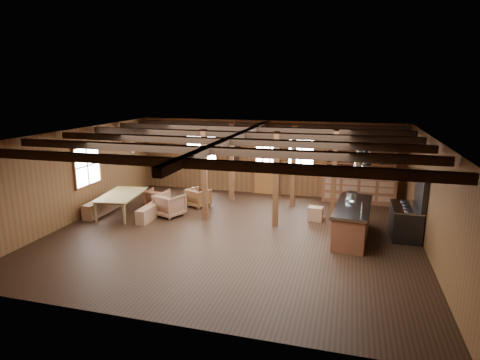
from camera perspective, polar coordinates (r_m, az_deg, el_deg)
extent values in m
cube|color=black|center=(11.36, -0.94, -7.72)|extent=(10.00, 9.00, 0.02)
cube|color=black|center=(10.67, -1.00, 6.55)|extent=(10.00, 9.00, 0.02)
cube|color=brown|center=(13.21, -22.31, 0.66)|extent=(0.02, 9.00, 2.80)
cube|color=brown|center=(10.71, 25.74, -2.47)|extent=(0.02, 9.00, 2.80)
cube|color=brown|center=(15.22, 3.82, 3.19)|extent=(10.00, 0.02, 2.80)
cube|color=brown|center=(6.94, -11.67, -9.60)|extent=(10.00, 0.02, 2.80)
cube|color=black|center=(7.44, -8.62, 2.42)|extent=(9.80, 0.12, 0.18)
cube|color=black|center=(8.81, -4.68, 4.21)|extent=(9.80, 0.12, 0.18)
cube|color=black|center=(10.22, -1.79, 5.51)|extent=(9.80, 0.12, 0.18)
cube|color=black|center=(11.65, 0.40, 6.48)|extent=(9.80, 0.12, 0.18)
cube|color=black|center=(13.09, 2.11, 7.23)|extent=(9.80, 0.12, 0.18)
cube|color=black|center=(14.35, 3.32, 7.75)|extent=(9.80, 0.12, 0.18)
cube|color=black|center=(10.69, -1.00, 5.86)|extent=(0.18, 8.82, 0.18)
cube|color=#4E3216|center=(12.23, -5.05, 0.66)|extent=(0.15, 0.15, 2.80)
cube|color=#4E3216|center=(14.21, -1.21, 2.49)|extent=(0.15, 0.15, 2.80)
cube|color=#4E3216|center=(11.66, 5.14, 0.03)|extent=(0.15, 0.15, 2.80)
cube|color=#4E3216|center=(13.75, 7.61, 2.01)|extent=(0.15, 0.15, 2.80)
cube|color=#4E3216|center=(12.46, 13.23, 0.60)|extent=(0.15, 0.15, 2.80)
cube|color=brown|center=(15.33, 3.72, 0.03)|extent=(0.90, 0.06, 1.10)
cube|color=#4E3216|center=(15.33, 1.99, 1.96)|extent=(0.06, 0.08, 2.10)
cube|color=#4E3216|center=(15.14, 5.53, 1.76)|extent=(0.06, 0.08, 2.10)
cube|color=#4E3216|center=(15.05, 3.81, 5.85)|extent=(1.02, 0.08, 0.06)
cube|color=white|center=(15.13, 3.78, 3.71)|extent=(0.84, 0.02, 0.90)
cube|color=white|center=(15.86, -5.47, 4.31)|extent=(1.20, 0.02, 1.20)
cube|color=#4E3216|center=(15.86, -5.47, 4.31)|extent=(1.32, 0.06, 1.32)
cube|color=white|center=(14.93, 8.69, 3.65)|extent=(0.90, 0.02, 1.20)
cube|color=#4E3216|center=(14.93, 8.69, 3.65)|extent=(1.02, 0.06, 1.32)
cube|color=white|center=(13.53, -20.94, 1.93)|extent=(0.02, 1.20, 1.20)
cube|color=#4E3216|center=(13.53, -20.94, 1.93)|extent=(0.14, 1.24, 1.32)
cube|color=silver|center=(15.41, -0.95, 4.86)|extent=(0.50, 0.03, 0.40)
cube|color=black|center=(15.40, -0.96, 4.85)|extent=(0.55, 0.02, 0.45)
cube|color=silver|center=(15.61, -3.07, 4.58)|extent=(0.35, 0.03, 0.45)
cube|color=black|center=(15.60, -3.08, 4.57)|extent=(0.40, 0.02, 0.50)
cube|color=silver|center=(15.50, -0.94, 3.03)|extent=(0.40, 0.03, 0.30)
cube|color=black|center=(15.49, -0.95, 3.02)|extent=(0.45, 0.02, 0.35)
cube|color=brown|center=(14.82, 16.49, -1.37)|extent=(2.50, 0.55, 0.90)
cube|color=#8C5D3F|center=(14.69, 16.62, 0.43)|extent=(2.55, 0.60, 0.06)
cube|color=brown|center=(14.67, 16.74, 2.27)|extent=(2.30, 0.35, 0.04)
cube|color=brown|center=(14.61, 16.83, 3.62)|extent=(2.30, 0.35, 0.04)
cube|color=brown|center=(14.56, 16.92, 4.98)|extent=(2.30, 0.35, 0.04)
cube|color=brown|center=(14.62, 12.32, 3.89)|extent=(0.04, 0.35, 1.40)
cube|color=brown|center=(14.69, 21.31, 3.33)|extent=(0.04, 0.35, 1.40)
cylinder|color=#2D2D2F|center=(11.90, -15.07, 5.66)|extent=(0.02, 0.02, 0.45)
cone|color=silver|center=(11.94, -14.97, 4.11)|extent=(0.36, 0.36, 0.22)
cylinder|color=#2D2D2F|center=(13.06, -4.87, 6.71)|extent=(0.02, 0.02, 0.45)
cone|color=silver|center=(13.10, -4.84, 5.30)|extent=(0.36, 0.36, 0.22)
cylinder|color=#2D2D2F|center=(10.59, 17.27, 4.48)|extent=(0.04, 3.00, 0.04)
cylinder|color=#2D2D2F|center=(9.27, 17.56, 2.62)|extent=(0.01, 0.01, 0.21)
cylinder|color=#ACAFB3|center=(9.30, 17.49, 1.57)|extent=(0.20, 0.20, 0.14)
cylinder|color=#2D2D2F|center=(9.65, 17.66, 3.03)|extent=(0.01, 0.01, 0.20)
cylinder|color=#2D2D2F|center=(9.68, 17.59, 2.03)|extent=(0.19, 0.19, 0.14)
cylinder|color=#2D2D2F|center=(10.03, 16.76, 3.29)|extent=(0.01, 0.01, 0.26)
cylinder|color=#ACAFB3|center=(10.07, 16.68, 2.17)|extent=(0.27, 0.27, 0.14)
cylinder|color=#2D2D2F|center=(10.40, 16.72, 3.92)|extent=(0.01, 0.01, 0.16)
cylinder|color=#2D2D2F|center=(10.43, 16.67, 3.11)|extent=(0.22, 0.22, 0.14)
cylinder|color=#2D2D2F|center=(10.79, 17.13, 4.15)|extent=(0.01, 0.01, 0.18)
cylinder|color=#ACAFB3|center=(10.81, 17.07, 3.31)|extent=(0.24, 0.24, 0.14)
cylinder|color=#2D2D2F|center=(11.17, 17.06, 4.50)|extent=(0.01, 0.01, 0.16)
cylinder|color=#2D2D2F|center=(11.19, 17.00, 3.74)|extent=(0.28, 0.28, 0.14)
cylinder|color=#2D2D2F|center=(11.56, 17.48, 4.64)|extent=(0.01, 0.01, 0.21)
cylinder|color=#ACAFB3|center=(11.58, 17.42, 3.80)|extent=(0.25, 0.25, 0.14)
cylinder|color=#2D2D2F|center=(11.93, 16.80, 5.02)|extent=(0.01, 0.01, 0.18)
cylinder|color=#2D2D2F|center=(11.95, 16.75, 4.27)|extent=(0.21, 0.21, 0.14)
cube|color=brown|center=(11.36, 15.65, -5.87)|extent=(1.02, 2.46, 0.86)
cube|color=#ACAFB3|center=(11.22, 15.80, -3.60)|extent=(1.10, 2.57, 0.08)
cylinder|color=#2D2D2F|center=(10.65, 15.80, -4.51)|extent=(0.44, 0.44, 0.06)
cylinder|color=#ACAFB3|center=(10.61, 16.93, -3.80)|extent=(0.03, 0.03, 0.30)
cube|color=#8C5D3F|center=(12.58, 10.67, -4.75)|extent=(0.52, 0.39, 0.43)
cube|color=#2D2D2F|center=(11.96, 22.43, -5.53)|extent=(0.73, 1.37, 0.82)
cube|color=#ACAFB3|center=(11.83, 22.62, -3.55)|extent=(0.75, 1.39, 0.04)
cube|color=#2D2D2F|center=(11.76, 24.37, -1.36)|extent=(0.12, 1.37, 0.92)
cube|color=#ACAFB3|center=(11.64, 24.00, 0.86)|extent=(0.40, 1.47, 0.05)
imported|color=olive|center=(13.40, -16.31, -3.36)|extent=(1.37, 2.10, 0.69)
cube|color=#8C5D3F|center=(13.83, -18.94, -3.49)|extent=(0.33, 1.75, 0.48)
cube|color=#8C5D3F|center=(12.94, -12.39, -4.30)|extent=(0.30, 1.59, 0.44)
imported|color=brown|center=(13.94, -11.67, -2.58)|extent=(0.68, 0.70, 0.63)
imported|color=brown|center=(13.86, -5.94, -2.47)|extent=(0.89, 0.90, 0.63)
imported|color=brown|center=(12.95, -9.96, -3.51)|extent=(1.02, 1.03, 0.73)
cylinder|color=#ACAFB3|center=(11.82, 15.57, -2.06)|extent=(0.31, 0.31, 0.18)
imported|color=silver|center=(11.34, 15.35, -3.03)|extent=(0.25, 0.25, 0.06)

